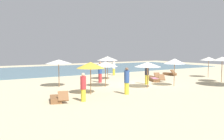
# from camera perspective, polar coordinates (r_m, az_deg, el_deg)

# --- Properties ---
(ground_plane) EXTENTS (60.00, 60.00, 0.00)m
(ground_plane) POSITION_cam_1_polar(r_m,az_deg,el_deg) (21.22, 6.26, -3.25)
(ground_plane) COLOR beige
(ocean_water) EXTENTS (48.00, 16.00, 0.06)m
(ocean_water) POSITION_cam_1_polar(r_m,az_deg,el_deg) (35.97, -11.01, 0.12)
(ocean_water) COLOR slate
(ocean_water) RESTS_ON ground_plane
(umbrella_0) EXTENTS (2.04, 2.04, 2.29)m
(umbrella_0) POSITION_cam_1_polar(r_m,az_deg,el_deg) (24.00, -1.06, 2.73)
(umbrella_0) COLOR brown
(umbrella_0) RESTS_ON ground_plane
(umbrella_1) EXTENTS (1.87, 1.87, 2.16)m
(umbrella_1) POSITION_cam_1_polar(r_m,az_deg,el_deg) (16.20, -5.02, 1.14)
(umbrella_1) COLOR olive
(umbrella_1) RESTS_ON ground_plane
(umbrella_2) EXTENTS (1.77, 1.77, 2.16)m
(umbrella_2) POSITION_cam_1_polar(r_m,az_deg,el_deg) (27.75, 21.66, 2.47)
(umbrella_2) COLOR brown
(umbrella_2) RESTS_ON ground_plane
(umbrella_3) EXTENTS (2.06, 2.06, 2.01)m
(umbrella_3) POSITION_cam_1_polar(r_m,az_deg,el_deg) (19.06, 8.35, 1.29)
(umbrella_3) COLOR olive
(umbrella_3) RESTS_ON ground_plane
(umbrella_4) EXTENTS (1.97, 1.97, 2.01)m
(umbrella_4) POSITION_cam_1_polar(r_m,az_deg,el_deg) (19.42, -1.54, 1.39)
(umbrella_4) COLOR brown
(umbrella_4) RESTS_ON ground_plane
(umbrella_5) EXTENTS (2.04, 2.04, 2.18)m
(umbrella_5) POSITION_cam_1_polar(r_m,az_deg,el_deg) (19.76, -12.36, 1.93)
(umbrella_5) COLOR brown
(umbrella_5) RESTS_ON ground_plane
(umbrella_6) EXTENTS (1.74, 1.74, 2.24)m
(umbrella_6) POSITION_cam_1_polar(r_m,az_deg,el_deg) (20.32, 14.41, 2.00)
(umbrella_6) COLOR olive
(umbrella_6) RESTS_ON ground_plane
(umbrella_7) EXTENTS (1.71, 1.71, 2.31)m
(umbrella_7) POSITION_cam_1_polar(r_m,az_deg,el_deg) (24.16, 24.36, 2.40)
(umbrella_7) COLOR brown
(umbrella_7) RESTS_ON ground_plane
(lounger_0) EXTENTS (0.93, 1.78, 0.69)m
(lounger_0) POSITION_cam_1_polar(r_m,az_deg,el_deg) (28.68, 13.40, -0.87)
(lounger_0) COLOR brown
(lounger_0) RESTS_ON ground_plane
(lounger_1) EXTENTS (1.06, 1.80, 0.66)m
(lounger_1) POSITION_cam_1_polar(r_m,az_deg,el_deg) (14.44, -12.87, -6.58)
(lounger_1) COLOR brown
(lounger_1) RESTS_ON ground_plane
(lounger_2) EXTENTS (1.24, 1.78, 0.69)m
(lounger_2) POSITION_cam_1_polar(r_m,az_deg,el_deg) (23.05, 10.05, -2.20)
(lounger_2) COLOR brown
(lounger_2) RESTS_ON ground_plane
(lounger_3) EXTENTS (1.18, 1.80, 0.67)m
(lounger_3) POSITION_cam_1_polar(r_m,az_deg,el_deg) (24.82, 9.20, -1.69)
(lounger_3) COLOR brown
(lounger_3) RESTS_ON ground_plane
(person_0) EXTENTS (0.36, 0.36, 1.66)m
(person_0) POSITION_cam_1_polar(r_m,az_deg,el_deg) (14.13, -6.74, -3.99)
(person_0) COLOR yellow
(person_0) RESTS_ON ground_plane
(person_1) EXTENTS (0.44, 0.44, 1.77)m
(person_1) POSITION_cam_1_polar(r_m,az_deg,el_deg) (27.84, 0.43, 0.61)
(person_1) COLOR yellow
(person_1) RESTS_ON ground_plane
(person_2) EXTENTS (0.48, 0.48, 1.87)m
(person_2) POSITION_cam_1_polar(r_m,az_deg,el_deg) (20.96, 8.16, -0.77)
(person_2) COLOR yellow
(person_2) RESTS_ON ground_plane
(person_3) EXTENTS (0.44, 0.44, 1.88)m
(person_3) POSITION_cam_1_polar(r_m,az_deg,el_deg) (21.88, -2.80, -0.47)
(person_3) COLOR #BF3338
(person_3) RESTS_ON ground_plane
(person_4) EXTENTS (0.47, 0.47, 1.80)m
(person_4) POSITION_cam_1_polar(r_m,az_deg,el_deg) (16.22, 3.46, -2.53)
(person_4) COLOR yellow
(person_4) RESTS_ON ground_plane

